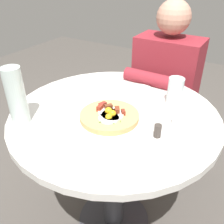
{
  "coord_description": "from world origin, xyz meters",
  "views": [
    {
      "loc": [
        0.46,
        -0.78,
        1.31
      ],
      "look_at": [
        0.01,
        -0.04,
        0.77
      ],
      "focal_mm": 39.71,
      "sensor_mm": 36.0,
      "label": 1
    }
  ],
  "objects_px": {
    "bread_plate": "(138,92)",
    "fork": "(75,162)",
    "person_seated": "(163,102)",
    "pepper_shaker": "(158,131)",
    "dining_table": "(114,144)",
    "water_glass": "(175,91)",
    "pizza_plate": "(109,120)",
    "water_bottle": "(16,96)",
    "salt_shaker": "(176,119)",
    "knife": "(77,154)",
    "breakfast_pizza": "(110,116)"
  },
  "relations": [
    {
      "from": "salt_shaker",
      "to": "breakfast_pizza",
      "type": "bearing_deg",
      "value": -154.65
    },
    {
      "from": "pepper_shaker",
      "to": "dining_table",
      "type": "bearing_deg",
      "value": 162.62
    },
    {
      "from": "person_seated",
      "to": "fork",
      "type": "relative_size",
      "value": 6.31
    },
    {
      "from": "knife",
      "to": "water_bottle",
      "type": "xyz_separation_m",
      "value": [
        -0.32,
        0.05,
        0.11
      ]
    },
    {
      "from": "bread_plate",
      "to": "fork",
      "type": "bearing_deg",
      "value": -85.04
    },
    {
      "from": "knife",
      "to": "dining_table",
      "type": "bearing_deg",
      "value": 67.92
    },
    {
      "from": "salt_shaker",
      "to": "pepper_shaker",
      "type": "relative_size",
      "value": 1.04
    },
    {
      "from": "bread_plate",
      "to": "knife",
      "type": "relative_size",
      "value": 0.94
    },
    {
      "from": "knife",
      "to": "water_bottle",
      "type": "bearing_deg",
      "value": 142.56
    },
    {
      "from": "pepper_shaker",
      "to": "salt_shaker",
      "type": "bearing_deg",
      "value": 73.79
    },
    {
      "from": "breakfast_pizza",
      "to": "water_bottle",
      "type": "xyz_separation_m",
      "value": [
        -0.3,
        -0.19,
        0.09
      ]
    },
    {
      "from": "pizza_plate",
      "to": "breakfast_pizza",
      "type": "relative_size",
      "value": 1.19
    },
    {
      "from": "dining_table",
      "to": "pepper_shaker",
      "type": "relative_size",
      "value": 17.49
    },
    {
      "from": "salt_shaker",
      "to": "person_seated",
      "type": "bearing_deg",
      "value": 113.1
    },
    {
      "from": "fork",
      "to": "water_glass",
      "type": "distance_m",
      "value": 0.56
    },
    {
      "from": "bread_plate",
      "to": "fork",
      "type": "height_order",
      "value": "bread_plate"
    },
    {
      "from": "person_seated",
      "to": "salt_shaker",
      "type": "xyz_separation_m",
      "value": [
        0.24,
        -0.57,
        0.27
      ]
    },
    {
      "from": "water_glass",
      "to": "water_bottle",
      "type": "xyz_separation_m",
      "value": [
        -0.48,
        -0.46,
        0.05
      ]
    },
    {
      "from": "dining_table",
      "to": "knife",
      "type": "bearing_deg",
      "value": -83.18
    },
    {
      "from": "pizza_plate",
      "to": "knife",
      "type": "height_order",
      "value": "pizza_plate"
    },
    {
      "from": "fork",
      "to": "knife",
      "type": "xyz_separation_m",
      "value": [
        -0.02,
        0.03,
        0.0
      ]
    },
    {
      "from": "fork",
      "to": "pepper_shaker",
      "type": "distance_m",
      "value": 0.32
    },
    {
      "from": "water_bottle",
      "to": "pepper_shaker",
      "type": "xyz_separation_m",
      "value": [
        0.51,
        0.19,
        -0.09
      ]
    },
    {
      "from": "dining_table",
      "to": "fork",
      "type": "xyz_separation_m",
      "value": [
        0.05,
        -0.34,
        0.19
      ]
    },
    {
      "from": "water_glass",
      "to": "breakfast_pizza",
      "type": "bearing_deg",
      "value": -122.64
    },
    {
      "from": "breakfast_pizza",
      "to": "knife",
      "type": "xyz_separation_m",
      "value": [
        0.02,
        -0.23,
        -0.02
      ]
    },
    {
      "from": "breakfast_pizza",
      "to": "knife",
      "type": "height_order",
      "value": "breakfast_pizza"
    },
    {
      "from": "person_seated",
      "to": "bread_plate",
      "type": "height_order",
      "value": "person_seated"
    },
    {
      "from": "salt_shaker",
      "to": "pepper_shaker",
      "type": "height_order",
      "value": "salt_shaker"
    },
    {
      "from": "bread_plate",
      "to": "water_bottle",
      "type": "distance_m",
      "value": 0.56
    },
    {
      "from": "dining_table",
      "to": "pepper_shaker",
      "type": "xyz_separation_m",
      "value": [
        0.22,
        -0.07,
        0.2
      ]
    },
    {
      "from": "person_seated",
      "to": "pizza_plate",
      "type": "xyz_separation_m",
      "value": [
        0.01,
        -0.68,
        0.25
      ]
    },
    {
      "from": "water_glass",
      "to": "water_bottle",
      "type": "distance_m",
      "value": 0.66
    },
    {
      "from": "water_glass",
      "to": "pepper_shaker",
      "type": "height_order",
      "value": "water_glass"
    },
    {
      "from": "person_seated",
      "to": "pepper_shaker",
      "type": "relative_size",
      "value": 22.29
    },
    {
      "from": "dining_table",
      "to": "knife",
      "type": "relative_size",
      "value": 4.95
    },
    {
      "from": "dining_table",
      "to": "water_glass",
      "type": "height_order",
      "value": "water_glass"
    },
    {
      "from": "bread_plate",
      "to": "person_seated",
      "type": "bearing_deg",
      "value": 89.1
    },
    {
      "from": "dining_table",
      "to": "pepper_shaker",
      "type": "distance_m",
      "value": 0.31
    },
    {
      "from": "person_seated",
      "to": "salt_shaker",
      "type": "distance_m",
      "value": 0.68
    },
    {
      "from": "dining_table",
      "to": "pepper_shaker",
      "type": "height_order",
      "value": "pepper_shaker"
    },
    {
      "from": "breakfast_pizza",
      "to": "salt_shaker",
      "type": "xyz_separation_m",
      "value": [
        0.23,
        0.11,
        0.0
      ]
    },
    {
      "from": "pizza_plate",
      "to": "bread_plate",
      "type": "xyz_separation_m",
      "value": [
        -0.01,
        0.29,
        -0.0
      ]
    },
    {
      "from": "pizza_plate",
      "to": "salt_shaker",
      "type": "bearing_deg",
      "value": 25.2
    },
    {
      "from": "water_glass",
      "to": "person_seated",
      "type": "bearing_deg",
      "value": 113.82
    },
    {
      "from": "pizza_plate",
      "to": "bread_plate",
      "type": "relative_size",
      "value": 1.68
    },
    {
      "from": "dining_table",
      "to": "fork",
      "type": "height_order",
      "value": "fork"
    },
    {
      "from": "water_glass",
      "to": "salt_shaker",
      "type": "height_order",
      "value": "water_glass"
    },
    {
      "from": "person_seated",
      "to": "bread_plate",
      "type": "xyz_separation_m",
      "value": [
        -0.01,
        -0.4,
        0.25
      ]
    },
    {
      "from": "breakfast_pizza",
      "to": "fork",
      "type": "bearing_deg",
      "value": -82.91
    }
  ]
}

